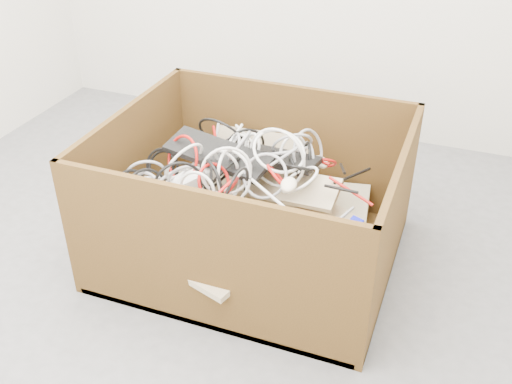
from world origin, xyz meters
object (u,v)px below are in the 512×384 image
(power_strip_left, at_px, (200,176))
(vga_plug, at_px, (356,222))
(power_strip_right, at_px, (171,201))
(cardboard_box, at_px, (251,224))

(power_strip_left, xyz_separation_m, vga_plug, (0.64, -0.03, -0.04))
(power_strip_right, bearing_deg, cardboard_box, 57.53)
(cardboard_box, distance_m, power_strip_left, 0.30)
(cardboard_box, bearing_deg, power_strip_right, -136.87)
(power_strip_right, bearing_deg, power_strip_left, 87.06)
(cardboard_box, bearing_deg, power_strip_left, -160.87)
(cardboard_box, relative_size, power_strip_left, 3.44)
(vga_plug, bearing_deg, power_strip_left, -168.93)
(power_strip_left, xyz_separation_m, power_strip_right, (-0.05, -0.16, -0.03))
(vga_plug, bearing_deg, cardboard_box, -178.40)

